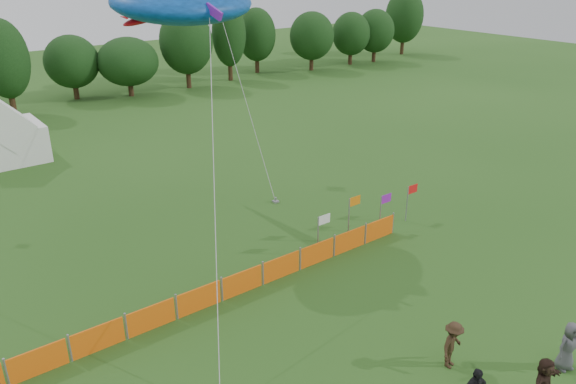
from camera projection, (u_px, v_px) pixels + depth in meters
treeline at (34, 62)px, 49.39m from camera, size 104.57×8.78×8.36m
barrier_fence at (221, 291)px, 22.37m from camera, size 19.90×0.06×1.00m
flag_row at (367, 211)px, 27.27m from camera, size 6.73×0.22×2.30m
spectator_c at (453, 345)px, 18.68m from camera, size 1.24×0.88×1.74m
spectator_e at (568, 346)px, 18.58m from camera, size 0.98×0.77×1.78m
spectator_f at (543, 383)px, 17.02m from camera, size 1.67×0.74×1.74m
stingray_kite at (179, 2)px, 24.96m from camera, size 9.65×20.88×12.16m
small_kite_white at (233, 58)px, 33.06m from camera, size 1.92×7.53×10.57m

